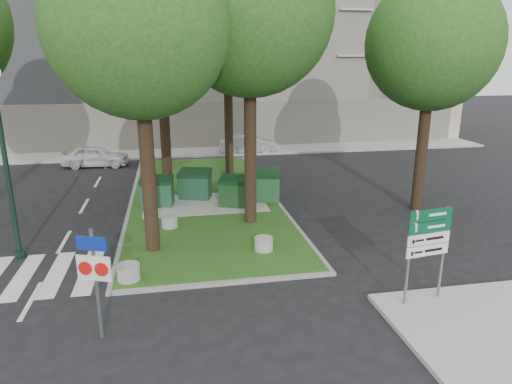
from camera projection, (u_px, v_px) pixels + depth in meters
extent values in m
plane|color=black|center=(207.00, 285.00, 12.45)|extent=(120.00, 120.00, 0.00)
cube|color=#274D16|center=(203.00, 198.00, 20.07)|extent=(6.00, 16.00, 0.12)
cube|color=gray|center=(203.00, 198.00, 20.07)|extent=(6.30, 16.30, 0.10)
cube|color=#999993|center=(508.00, 330.00, 10.29)|extent=(5.00, 4.00, 0.12)
cube|color=#999993|center=(183.00, 153.00, 29.89)|extent=(42.00, 3.00, 0.12)
cube|color=silver|center=(73.00, 272.00, 13.19)|extent=(5.00, 3.00, 0.01)
cube|color=#BDAD8D|center=(175.00, 31.00, 34.75)|extent=(41.00, 12.00, 16.00)
cylinder|color=black|center=(147.00, 158.00, 13.68)|extent=(0.44, 0.44, 6.16)
sphere|color=#1E4E14|center=(138.00, 26.00, 12.64)|extent=(5.20, 5.20, 5.20)
cylinder|color=black|center=(250.00, 135.00, 16.11)|extent=(0.44, 0.44, 6.72)
sphere|color=#1E4E14|center=(250.00, 12.00, 14.97)|extent=(5.60, 5.60, 5.60)
cylinder|color=black|center=(165.00, 131.00, 19.94)|extent=(0.44, 0.44, 5.88)
sphere|color=#1E4E14|center=(160.00, 45.00, 18.94)|extent=(4.80, 4.80, 4.80)
sphere|color=#1E4E14|center=(165.00, 2.00, 18.72)|extent=(3.60, 3.60, 3.60)
cylinder|color=black|center=(229.00, 109.00, 23.19)|extent=(0.44, 0.44, 7.00)
sphere|color=#1E4E14|center=(227.00, 20.00, 22.00)|extent=(5.80, 5.80, 5.80)
cylinder|color=black|center=(423.00, 138.00, 17.95)|extent=(0.44, 0.44, 5.88)
sphere|color=#1E4E14|center=(433.00, 43.00, 16.96)|extent=(5.00, 5.00, 5.00)
cube|color=#103D1F|center=(157.00, 193.00, 18.80)|extent=(1.38, 1.03, 0.99)
cube|color=black|center=(157.00, 180.00, 18.64)|extent=(1.43, 1.10, 0.29)
cube|color=#10371F|center=(195.00, 186.00, 19.80)|extent=(1.51, 1.22, 1.03)
cube|color=black|center=(195.00, 173.00, 19.63)|extent=(1.57, 1.29, 0.30)
cube|color=black|center=(236.00, 193.00, 18.76)|extent=(1.51, 1.27, 1.01)
cube|color=black|center=(236.00, 180.00, 18.59)|extent=(1.58, 1.35, 0.29)
cube|color=#14431E|center=(263.00, 187.00, 19.47)|extent=(1.60, 1.27, 1.11)
cube|color=black|center=(263.00, 173.00, 19.29)|extent=(1.67, 1.34, 0.32)
cylinder|color=#9A9995|center=(128.00, 272.00, 12.45)|extent=(0.62, 0.62, 0.44)
cylinder|color=#9B9C97|center=(264.00, 244.00, 14.39)|extent=(0.59, 0.59, 0.42)
cylinder|color=gray|center=(170.00, 222.00, 16.38)|extent=(0.58, 0.58, 0.41)
cylinder|color=gold|center=(248.00, 185.00, 20.75)|extent=(0.37, 0.37, 0.65)
cylinder|color=black|center=(8.00, 175.00, 13.48)|extent=(0.15, 0.15, 5.27)
cylinder|color=black|center=(20.00, 254.00, 14.19)|extent=(0.32, 0.32, 0.21)
cylinder|color=slate|center=(97.00, 285.00, 9.76)|extent=(0.11, 0.11, 2.56)
cube|color=navy|center=(92.00, 243.00, 9.49)|extent=(0.64, 0.27, 0.31)
cube|color=white|center=(95.00, 268.00, 9.64)|extent=(0.73, 0.31, 0.56)
cylinder|color=red|center=(86.00, 268.00, 9.61)|extent=(0.30, 0.14, 0.31)
cylinder|color=red|center=(104.00, 267.00, 9.68)|extent=(0.30, 0.14, 0.31)
cylinder|color=slate|center=(408.00, 258.00, 10.96)|extent=(0.08, 0.08, 2.40)
cylinder|color=slate|center=(443.00, 253.00, 11.28)|extent=(0.08, 0.08, 2.40)
cube|color=#09482B|center=(431.00, 214.00, 10.82)|extent=(1.19, 0.21, 0.28)
cube|color=#09482B|center=(429.00, 226.00, 10.91)|extent=(1.19, 0.21, 0.28)
cube|color=white|center=(428.00, 238.00, 10.99)|extent=(1.19, 0.21, 0.28)
cube|color=white|center=(427.00, 250.00, 11.08)|extent=(1.19, 0.21, 0.28)
imported|color=silver|center=(95.00, 156.00, 26.07)|extent=(3.77, 1.72, 1.25)
imported|color=#A3A6AB|center=(248.00, 144.00, 29.88)|extent=(3.80, 1.41, 1.24)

